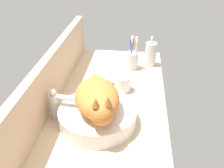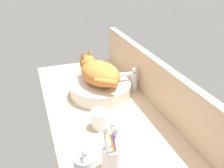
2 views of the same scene
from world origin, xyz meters
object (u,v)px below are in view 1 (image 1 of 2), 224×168
cat (98,99)px  water_glass (123,84)px  toothbrush_cup (132,59)px  soap_dispenser (151,54)px  faucet (57,103)px  sink_basin (98,116)px

cat → water_glass: (27.33, -7.65, -9.35)cm
cat → toothbrush_cup: bearing=-12.2°
cat → soap_dispenser: bearing=-20.6°
cat → water_glass: size_ratio=4.04×
cat → faucet: (2.92, 17.39, -5.31)cm
cat → toothbrush_cup: 53.38cm
toothbrush_cup → water_glass: (-24.37, 3.56, -2.17)cm
cat → soap_dispenser: size_ratio=1.89×
soap_dispenser → cat: bearing=159.4°
faucet → soap_dispenser: size_ratio=0.81×
cat → toothbrush_cup: size_ratio=1.70×
cat → water_glass: cat is taller
soap_dispenser → faucet: bearing=144.3°
sink_basin → toothbrush_cup: 51.79cm
toothbrush_cup → water_glass: 24.72cm
faucet → toothbrush_cup: size_ratio=0.73×
sink_basin → water_glass: water_glass is taller
sink_basin → faucet: (1.63, 16.92, 3.88)cm
cat → sink_basin: bearing=20.2°
water_glass → faucet: bearing=134.3°
soap_dispenser → toothbrush_cup: 11.64cm
sink_basin → faucet: faucet is taller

